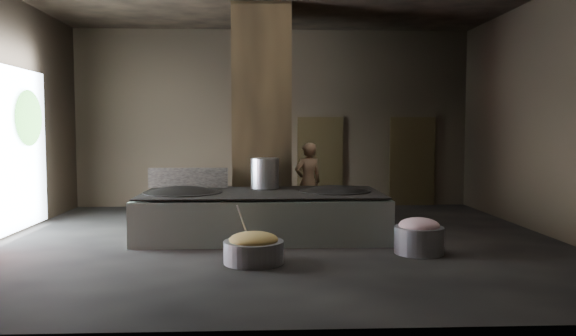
{
  "coord_description": "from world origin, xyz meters",
  "views": [
    {
      "loc": [
        -0.3,
        -9.92,
        1.99
      ],
      "look_at": [
        0.19,
        0.62,
        1.25
      ],
      "focal_mm": 35.0,
      "sensor_mm": 36.0,
      "label": 1
    }
  ],
  "objects_px": {
    "hearth_platform": "(262,216)",
    "cook": "(308,182)",
    "wok_left": "(183,197)",
    "veg_basin": "(254,252)",
    "meat_basin": "(419,240)",
    "wok_right": "(335,195)",
    "stock_pot": "(265,173)"
  },
  "relations": [
    {
      "from": "hearth_platform",
      "to": "cook",
      "type": "xyz_separation_m",
      "value": [
        0.99,
        1.76,
        0.46
      ]
    },
    {
      "from": "wok_left",
      "to": "veg_basin",
      "type": "height_order",
      "value": "wok_left"
    },
    {
      "from": "hearth_platform",
      "to": "cook",
      "type": "distance_m",
      "value": 2.07
    },
    {
      "from": "meat_basin",
      "to": "cook",
      "type": "bearing_deg",
      "value": 114.56
    },
    {
      "from": "hearth_platform",
      "to": "wok_right",
      "type": "distance_m",
      "value": 1.4
    },
    {
      "from": "wok_right",
      "to": "cook",
      "type": "xyz_separation_m",
      "value": [
        -0.36,
        1.71,
        0.09
      ]
    },
    {
      "from": "hearth_platform",
      "to": "veg_basin",
      "type": "xyz_separation_m",
      "value": [
        -0.13,
        -2.05,
        -0.22
      ]
    },
    {
      "from": "wok_left",
      "to": "cook",
      "type": "xyz_separation_m",
      "value": [
        2.44,
        1.81,
        0.09
      ]
    },
    {
      "from": "cook",
      "to": "wok_left",
      "type": "bearing_deg",
      "value": 16.37
    },
    {
      "from": "wok_left",
      "to": "hearth_platform",
      "type": "bearing_deg",
      "value": 1.97
    },
    {
      "from": "wok_left",
      "to": "wok_right",
      "type": "xyz_separation_m",
      "value": [
        2.8,
        0.1,
        0.0
      ]
    },
    {
      "from": "stock_pot",
      "to": "veg_basin",
      "type": "relative_size",
      "value": 0.65
    },
    {
      "from": "wok_left",
      "to": "stock_pot",
      "type": "bearing_deg",
      "value": 21.8
    },
    {
      "from": "cook",
      "to": "meat_basin",
      "type": "bearing_deg",
      "value": 94.33
    },
    {
      "from": "stock_pot",
      "to": "cook",
      "type": "distance_m",
      "value": 1.56
    },
    {
      "from": "veg_basin",
      "to": "wok_right",
      "type": "bearing_deg",
      "value": 54.77
    },
    {
      "from": "wok_left",
      "to": "wok_right",
      "type": "relative_size",
      "value": 1.07
    },
    {
      "from": "meat_basin",
      "to": "stock_pot",
      "type": "bearing_deg",
      "value": 139.62
    },
    {
      "from": "stock_pot",
      "to": "wok_left",
      "type": "bearing_deg",
      "value": -158.2
    },
    {
      "from": "wok_left",
      "to": "meat_basin",
      "type": "distance_m",
      "value": 4.25
    },
    {
      "from": "wok_right",
      "to": "stock_pot",
      "type": "xyz_separation_m",
      "value": [
        -1.3,
        0.5,
        0.38
      ]
    },
    {
      "from": "veg_basin",
      "to": "cook",
      "type": "bearing_deg",
      "value": 73.59
    },
    {
      "from": "wok_right",
      "to": "cook",
      "type": "bearing_deg",
      "value": 101.81
    },
    {
      "from": "wok_left",
      "to": "cook",
      "type": "distance_m",
      "value": 3.04
    },
    {
      "from": "hearth_platform",
      "to": "veg_basin",
      "type": "relative_size",
      "value": 4.98
    },
    {
      "from": "hearth_platform",
      "to": "meat_basin",
      "type": "height_order",
      "value": "hearth_platform"
    },
    {
      "from": "meat_basin",
      "to": "wok_left",
      "type": "bearing_deg",
      "value": 159.43
    },
    {
      "from": "veg_basin",
      "to": "meat_basin",
      "type": "xyz_separation_m",
      "value": [
        2.63,
        0.52,
        0.05
      ]
    },
    {
      "from": "wok_left",
      "to": "meat_basin",
      "type": "height_order",
      "value": "wok_left"
    },
    {
      "from": "wok_left",
      "to": "stock_pot",
      "type": "distance_m",
      "value": 1.66
    },
    {
      "from": "wok_left",
      "to": "cook",
      "type": "bearing_deg",
      "value": 36.61
    },
    {
      "from": "wok_right",
      "to": "meat_basin",
      "type": "height_order",
      "value": "wok_right"
    }
  ]
}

